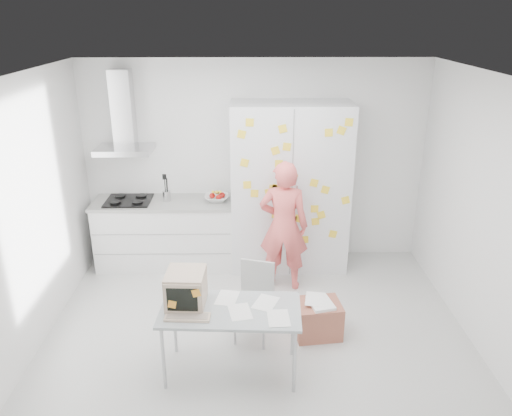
{
  "coord_description": "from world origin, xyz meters",
  "views": [
    {
      "loc": [
        -0.08,
        -4.41,
        3.23
      ],
      "look_at": [
        -0.0,
        0.78,
        1.18
      ],
      "focal_mm": 35.0,
      "sensor_mm": 36.0,
      "label": 1
    }
  ],
  "objects_px": {
    "person": "(284,226)",
    "cardboard_box": "(318,318)",
    "chair": "(255,296)",
    "desk": "(202,298)"
  },
  "relations": [
    {
      "from": "person",
      "to": "cardboard_box",
      "type": "bearing_deg",
      "value": 115.46
    },
    {
      "from": "chair",
      "to": "cardboard_box",
      "type": "distance_m",
      "value": 0.72
    },
    {
      "from": "desk",
      "to": "chair",
      "type": "distance_m",
      "value": 0.78
    },
    {
      "from": "person",
      "to": "chair",
      "type": "xyz_separation_m",
      "value": [
        -0.36,
        -1.03,
        -0.34
      ]
    },
    {
      "from": "person",
      "to": "chair",
      "type": "relative_size",
      "value": 1.95
    },
    {
      "from": "person",
      "to": "desk",
      "type": "relative_size",
      "value": 1.24
    },
    {
      "from": "person",
      "to": "desk",
      "type": "distance_m",
      "value": 1.77
    },
    {
      "from": "person",
      "to": "cardboard_box",
      "type": "xyz_separation_m",
      "value": [
        0.31,
        -1.03,
        -0.62
      ]
    },
    {
      "from": "cardboard_box",
      "to": "chair",
      "type": "bearing_deg",
      "value": 179.84
    },
    {
      "from": "desk",
      "to": "cardboard_box",
      "type": "xyz_separation_m",
      "value": [
        1.16,
        0.52,
        -0.58
      ]
    }
  ]
}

